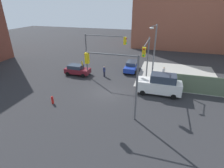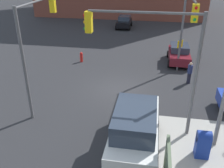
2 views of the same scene
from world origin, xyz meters
name	(u,v)px [view 1 (image 1 of 2)]	position (x,y,z in m)	size (l,w,h in m)	color
ground_plane	(106,93)	(0.00, 0.00, 0.00)	(120.00, 120.00, 0.00)	#28282B
sidewalk_corner	(177,75)	(9.00, 9.00, 0.01)	(12.00, 12.00, 0.01)	#9E9B93
building_warehouse_north	(202,7)	(14.26, 34.00, 9.74)	(32.00, 18.00, 19.48)	#93513D
traffic_signal_nw_corner	(101,48)	(-2.13, 4.50, 4.67)	(6.14, 0.36, 6.50)	#59595B
traffic_signal_se_corner	(116,74)	(2.58, -4.50, 4.61)	(5.09, 0.36, 6.50)	#59595B
traffic_signal_ne_corner	(146,56)	(4.50, 2.35, 4.64)	(0.36, 5.63, 6.50)	#59595B
street_lamp_corner	(154,50)	(5.13, 5.44, 4.70)	(0.84, 2.64, 8.00)	slate
warning_sign_two_way	(82,66)	(-5.40, 4.59, 1.64)	(0.48, 0.48, 2.40)	#4C4C4C
mailbox_blue	(158,78)	(6.20, 5.00, 0.76)	(0.56, 0.64, 1.43)	navy
fire_hydrant	(52,100)	(-5.00, -4.20, 0.49)	(0.26, 0.26, 0.94)	red
coupe_maroon	(77,70)	(-6.40, 4.70, 0.84)	(3.93, 2.02, 1.62)	maroon
sedan_blue	(131,66)	(1.56, 8.91, 0.84)	(2.02, 4.37, 1.62)	#1E389E
van_white_delivery	(160,84)	(6.48, 1.80, 1.28)	(5.40, 2.32, 2.62)	white
pedestrian_crossing	(163,72)	(6.80, 7.40, 0.88)	(0.36, 0.36, 1.70)	#B2B2B7
pedestrian_waiting	(104,71)	(-2.00, 5.20, 0.89)	(0.36, 0.36, 1.71)	navy
bicycle_leaning_on_fence	(155,75)	(5.60, 7.20, 0.35)	(0.05, 1.75, 0.97)	black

